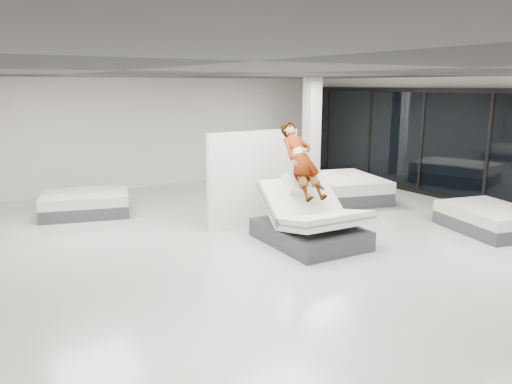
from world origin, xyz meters
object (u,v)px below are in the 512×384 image
Objects in this scene: hero_bed at (310,223)px; person at (301,175)px; remote at (321,187)px; divider_panel at (254,178)px; flat_bed_right_far at (344,188)px; column at (312,133)px; flat_bed_right_near at (490,219)px; flat_bed_left_far at (86,203)px.

hero_bed is 1.22× the size of person.
remote is 1.81m from divider_panel.
flat_bed_right_far is (3.08, 2.14, -0.99)m from person.
flat_bed_right_far is 2.39m from column.
person reaches higher than hero_bed.
flat_bed_right_far is at bearing 98.81° from flat_bed_right_near.
divider_panel is 1.00× the size of flat_bed_left_far.
flat_bed_left_far is (-3.11, 4.53, -0.13)m from hero_bed.
hero_bed is at bearing -128.36° from column.
divider_panel is 5.02m from flat_bed_right_near.
hero_bed is 0.72m from remote.
hero_bed is at bearing -85.22° from divider_panel.
flat_bed_left_far is (-6.80, 5.89, 0.01)m from flat_bed_right_near.
hero_bed is 0.94× the size of divider_panel.
flat_bed_right_near is at bearing -40.86° from flat_bed_left_far.
flat_bed_right_near is 0.96× the size of flat_bed_left_far.
person reaches higher than remote.
hero_bed is at bearing 159.88° from flat_bed_right_near.
divider_panel is at bearing 105.96° from remote.
flat_bed_right_near is at bearing -20.12° from hero_bed.
divider_panel is at bearing 141.55° from flat_bed_right_near.
column is at bearing 52.41° from person.
flat_bed_right_far is (3.10, 2.47, -0.09)m from hero_bed.
remote reaches higher than flat_bed_right_near.
remote is 0.06× the size of divider_panel.
hero_bed is 3.96m from flat_bed_right_far.
person is 4.17m from flat_bed_right_near.
remote is (0.20, -0.36, -0.21)m from person.
remote is 0.05× the size of flat_bed_right_far.
divider_panel is 0.86× the size of flat_bed_right_far.
hero_bed is at bearing -141.42° from flat_bed_right_far.
flat_bed_left_far is 6.76m from column.
hero_bed is 0.66× the size of column.
flat_bed_right_near is 5.95m from column.
column is at bearing 56.41° from remote.
flat_bed_right_near is at bearing -40.06° from divider_panel.
flat_bed_right_near is (3.47, -1.32, -0.83)m from remote.
divider_panel is at bearing -43.83° from flat_bed_left_far.
flat_bed_right_near is (3.69, -1.35, -0.14)m from hero_bed.
flat_bed_left_far is (-6.21, 2.06, -0.04)m from flat_bed_right_far.
divider_panel is at bearing 96.40° from hero_bed.
divider_panel reaches higher than remote.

